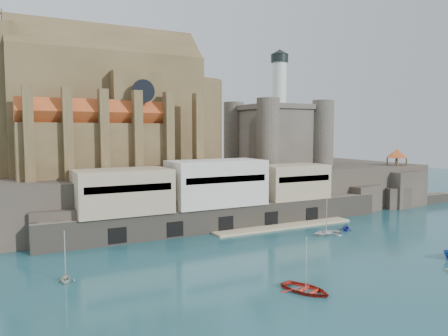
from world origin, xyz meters
name	(u,v)px	position (x,y,z in m)	size (l,w,h in m)	color
ground	(342,251)	(0.00, 0.00, 0.00)	(300.00, 300.00, 0.00)	#17444D
promontory	(223,189)	(-0.19, 39.37, 4.92)	(100.00, 36.00, 10.00)	#2C2621
quay	(216,197)	(-10.19, 23.07, 6.07)	(70.00, 12.00, 13.05)	#61594D
church	(117,114)	(-24.13, 41.85, 22.13)	(47.00, 25.93, 30.51)	brown
castle_keep	(277,132)	(16.08, 41.08, 18.31)	(21.20, 21.20, 29.30)	#453F36
rock_outcrop	(396,189)	(42.00, 25.84, 4.02)	(14.50, 10.50, 8.70)	#2C2621
pavilion	(397,154)	(42.00, 26.00, 12.73)	(6.40, 6.40, 5.40)	brown
boat_0	(306,292)	(-16.01, -11.29, 0.00)	(4.36, 1.27, 6.11)	#AD2317
boat_4	(66,282)	(-40.00, 5.24, 0.00)	(2.59, 1.58, 3.00)	beige
boat_6	(326,235)	(4.94, 9.29, 0.00)	(4.13, 1.20, 5.78)	silver
boat_7	(346,230)	(10.57, 10.31, 0.00)	(2.65, 1.62, 3.08)	#24269F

